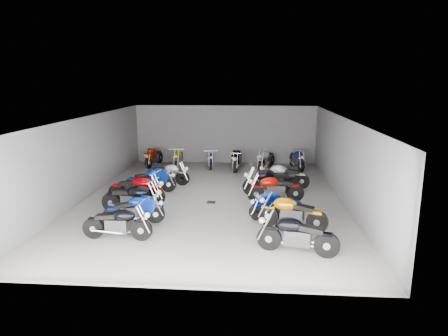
{
  "coord_description": "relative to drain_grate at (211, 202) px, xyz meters",
  "views": [
    {
      "loc": [
        1.57,
        -15.07,
        4.63
      ],
      "look_at": [
        0.37,
        1.11,
        1.0
      ],
      "focal_mm": 32.0,
      "sensor_mm": 36.0,
      "label": 1
    }
  ],
  "objects": [
    {
      "name": "motorcycle_right_d",
      "position": [
        2.42,
        0.27,
        0.52
      ],
      "size": [
        2.2,
        0.51,
        0.97
      ],
      "rotation": [
        0.0,
        0.0,
        1.69
      ],
      "color": "black",
      "rests_on": "ground"
    },
    {
      "name": "motorcycle_back_e",
      "position": [
        2.26,
        6.13,
        0.51
      ],
      "size": [
        0.92,
        2.06,
        0.95
      ],
      "rotation": [
        0.0,
        0.0,
        2.77
      ],
      "color": "black",
      "rests_on": "ground"
    },
    {
      "name": "motorcycle_left_a",
      "position": [
        -2.35,
        -3.79,
        0.5
      ],
      "size": [
        2.1,
        0.43,
        0.92
      ],
      "rotation": [
        0.0,
        0.0,
        -1.61
      ],
      "color": "black",
      "rests_on": "ground"
    },
    {
      "name": "ground",
      "position": [
        0.0,
        0.5,
        -0.01
      ],
      "size": [
        14.0,
        14.0,
        0.0
      ],
      "primitive_type": "plane",
      "color": "gray",
      "rests_on": "ground"
    },
    {
      "name": "motorcycle_left_d",
      "position": [
        -2.77,
        -0.39,
        0.55
      ],
      "size": [
        2.31,
        0.67,
        1.02
      ],
      "rotation": [
        0.0,
        0.0,
        -1.78
      ],
      "color": "black",
      "rests_on": "ground"
    },
    {
      "name": "motorcycle_left_c",
      "position": [
        -2.58,
        -1.57,
        0.56
      ],
      "size": [
        2.31,
        0.69,
        1.03
      ],
      "rotation": [
        0.0,
        0.0,
        -1.79
      ],
      "color": "black",
      "rests_on": "ground"
    },
    {
      "name": "motorcycle_back_f",
      "position": [
        3.86,
        6.07,
        0.52
      ],
      "size": [
        0.61,
        2.2,
        0.97
      ],
      "rotation": [
        0.0,
        0.0,
        3.34
      ],
      "color": "black",
      "rests_on": "ground"
    },
    {
      "name": "motorcycle_right_c",
      "position": [
        2.36,
        -1.64,
        0.46
      ],
      "size": [
        1.87,
        0.74,
        0.85
      ],
      "rotation": [
        0.0,
        0.0,
        1.9
      ],
      "color": "black",
      "rests_on": "ground"
    },
    {
      "name": "wall_back",
      "position": [
        0.0,
        7.5,
        1.59
      ],
      "size": [
        10.0,
        0.1,
        3.2
      ],
      "primitive_type": "cube",
      "color": "slate",
      "rests_on": "ground"
    },
    {
      "name": "ceiling",
      "position": [
        0.0,
        0.5,
        3.21
      ],
      "size": [
        10.0,
        14.0,
        0.04
      ],
      "primitive_type": "cube",
      "color": "black",
      "rests_on": "wall_back"
    },
    {
      "name": "motorcycle_right_a",
      "position": [
        2.77,
        -4.38,
        0.53
      ],
      "size": [
        2.2,
        0.7,
        0.98
      ],
      "rotation": [
        0.0,
        0.0,
        1.33
      ],
      "color": "black",
      "rests_on": "ground"
    },
    {
      "name": "motorcycle_back_d",
      "position": [
        0.76,
        5.77,
        0.53
      ],
      "size": [
        0.49,
        2.23,
        0.98
      ],
      "rotation": [
        0.0,
        0.0,
        3.05
      ],
      "color": "black",
      "rests_on": "ground"
    },
    {
      "name": "motorcycle_right_e",
      "position": [
        2.28,
        1.21,
        0.56
      ],
      "size": [
        2.32,
        0.69,
        1.03
      ],
      "rotation": [
        0.0,
        0.0,
        1.79
      ],
      "color": "black",
      "rests_on": "ground"
    },
    {
      "name": "motorcycle_back_b",
      "position": [
        -2.38,
        6.0,
        0.49
      ],
      "size": [
        0.41,
        2.07,
        0.91
      ],
      "rotation": [
        0.0,
        0.0,
        3.17
      ],
      "color": "black",
      "rests_on": "ground"
    },
    {
      "name": "drain_grate",
      "position": [
        0.0,
        0.0,
        0.0
      ],
      "size": [
        0.32,
        0.32,
        0.01
      ],
      "primitive_type": "cube",
      "color": "black",
      "rests_on": "ground"
    },
    {
      "name": "wall_left",
      "position": [
        -5.0,
        0.5,
        1.59
      ],
      "size": [
        0.1,
        14.0,
        3.2
      ],
      "primitive_type": "cube",
      "color": "slate",
      "rests_on": "ground"
    },
    {
      "name": "motorcycle_left_f",
      "position": [
        -2.23,
        2.51,
        0.49
      ],
      "size": [
        2.08,
        0.52,
        0.92
      ],
      "rotation": [
        0.0,
        0.0,
        -1.72
      ],
      "color": "black",
      "rests_on": "ground"
    },
    {
      "name": "motorcycle_back_a",
      "position": [
        -3.8,
        6.3,
        0.5
      ],
      "size": [
        0.54,
        2.11,
        0.93
      ],
      "rotation": [
        0.0,
        0.0,
        2.98
      ],
      "color": "black",
      "rests_on": "ground"
    },
    {
      "name": "motorcycle_left_b",
      "position": [
        -2.23,
        -2.51,
        0.47
      ],
      "size": [
        1.97,
        0.63,
        0.88
      ],
      "rotation": [
        0.0,
        0.0,
        -1.33
      ],
      "color": "black",
      "rests_on": "ground"
    },
    {
      "name": "motorcycle_left_e",
      "position": [
        -2.64,
        1.22,
        0.5
      ],
      "size": [
        2.11,
        0.58,
        0.93
      ],
      "rotation": [
        0.0,
        0.0,
        -1.38
      ],
      "color": "black",
      "rests_on": "ground"
    },
    {
      "name": "wall_right",
      "position": [
        5.0,
        0.5,
        1.59
      ],
      "size": [
        0.1,
        14.0,
        3.2
      ],
      "primitive_type": "cube",
      "color": "slate",
      "rests_on": "ground"
    },
    {
      "name": "motorcycle_right_f",
      "position": [
        2.89,
        2.36,
        0.52
      ],
      "size": [
        2.21,
        0.51,
        0.97
      ],
      "rotation": [
        0.0,
        0.0,
        1.45
      ],
      "color": "black",
      "rests_on": "ground"
    },
    {
      "name": "motorcycle_back_c",
      "position": [
        -0.68,
        6.14,
        0.44
      ],
      "size": [
        0.43,
        1.87,
        0.82
      ],
      "rotation": [
        0.0,
        0.0,
        3.26
      ],
      "color": "black",
      "rests_on": "ground"
    },
    {
      "name": "motorcycle_right_b",
      "position": [
        2.8,
        -2.57,
        0.53
      ],
      "size": [
        2.17,
        0.81,
        0.98
      ],
      "rotation": [
        0.0,
        0.0,
        1.27
      ],
      "color": "black",
      "rests_on": "ground"
    }
  ]
}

